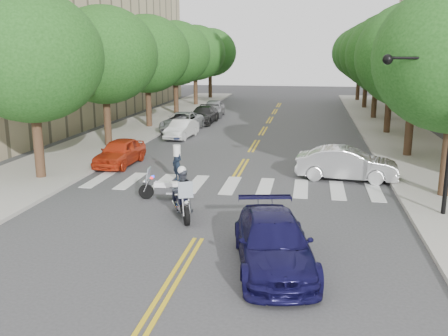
% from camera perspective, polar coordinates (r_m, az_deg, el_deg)
% --- Properties ---
extents(ground, '(140.00, 140.00, 0.00)m').
position_cam_1_polar(ground, '(16.08, -2.94, -8.07)').
color(ground, '#38383A').
rests_on(ground, ground).
extents(sidewalk_left, '(5.00, 60.00, 0.15)m').
position_cam_1_polar(sidewalk_left, '(39.21, -9.50, 4.68)').
color(sidewalk_left, '#9E9991').
rests_on(sidewalk_left, ground).
extents(sidewalk_right, '(5.00, 60.00, 0.15)m').
position_cam_1_polar(sidewalk_right, '(37.56, 19.12, 3.75)').
color(sidewalk_right, '#9E9991').
rests_on(sidewalk_right, ground).
extents(tree_l_0, '(6.40, 6.40, 8.45)m').
position_cam_1_polar(tree_l_0, '(23.91, -21.22, 11.73)').
color(tree_l_0, '#382316').
rests_on(tree_l_0, ground).
extents(tree_l_1, '(6.40, 6.40, 8.45)m').
position_cam_1_polar(tree_l_1, '(31.07, -13.56, 12.42)').
color(tree_l_1, '#382316').
rests_on(tree_l_1, ground).
extents(tree_l_2, '(6.40, 6.40, 8.45)m').
position_cam_1_polar(tree_l_2, '(38.56, -8.81, 12.74)').
color(tree_l_2, '#382316').
rests_on(tree_l_2, ground).
extents(tree_l_3, '(6.40, 6.40, 8.45)m').
position_cam_1_polar(tree_l_3, '(46.22, -5.61, 12.91)').
color(tree_l_3, '#382316').
rests_on(tree_l_3, ground).
extents(tree_l_4, '(6.40, 6.40, 8.45)m').
position_cam_1_polar(tree_l_4, '(53.98, -3.32, 13.00)').
color(tree_l_4, '#382316').
rests_on(tree_l_4, ground).
extents(tree_l_5, '(6.40, 6.40, 8.45)m').
position_cam_1_polar(tree_l_5, '(61.80, -1.61, 13.06)').
color(tree_l_5, '#382316').
rests_on(tree_l_5, ground).
extents(tree_r_1, '(6.40, 6.40, 8.45)m').
position_cam_1_polar(tree_r_1, '(29.11, 21.04, 11.88)').
color(tree_r_1, '#382316').
rests_on(tree_r_1, ground).
extents(tree_r_2, '(6.40, 6.40, 8.45)m').
position_cam_1_polar(tree_r_2, '(37.00, 18.68, 12.19)').
color(tree_r_2, '#382316').
rests_on(tree_r_2, ground).
extents(tree_r_3, '(6.40, 6.40, 8.45)m').
position_cam_1_polar(tree_r_3, '(44.93, 17.15, 12.38)').
color(tree_r_3, '#382316').
rests_on(tree_r_3, ground).
extents(tree_r_4, '(6.40, 6.40, 8.45)m').
position_cam_1_polar(tree_r_4, '(52.88, 16.08, 12.51)').
color(tree_r_4, '#382316').
rests_on(tree_r_4, ground).
extents(tree_r_5, '(6.40, 6.40, 8.45)m').
position_cam_1_polar(tree_r_5, '(60.84, 15.29, 12.61)').
color(tree_r_5, '#382316').
rests_on(tree_r_5, ground).
extents(traffic_signal_pole, '(2.82, 0.42, 6.00)m').
position_cam_1_polar(traffic_signal_pole, '(18.74, 23.33, 5.69)').
color(traffic_signal_pole, black).
rests_on(traffic_signal_pole, ground).
extents(motorcycle_police, '(1.19, 2.22, 1.89)m').
position_cam_1_polar(motorcycle_police, '(17.88, -4.81, -3.02)').
color(motorcycle_police, black).
rests_on(motorcycle_police, ground).
extents(motorcycle_parked, '(2.04, 0.55, 1.31)m').
position_cam_1_polar(motorcycle_parked, '(20.11, -6.41, -2.34)').
color(motorcycle_parked, black).
rests_on(motorcycle_parked, ground).
extents(officer_standing, '(0.69, 0.67, 1.61)m').
position_cam_1_polar(officer_standing, '(22.86, -5.37, 0.50)').
color(officer_standing, black).
rests_on(officer_standing, ground).
extents(convertible, '(4.73, 2.06, 1.51)m').
position_cam_1_polar(convertible, '(23.64, 13.85, 0.47)').
color(convertible, silver).
rests_on(convertible, ground).
extents(sedan_blue, '(2.93, 5.21, 1.43)m').
position_cam_1_polar(sedan_blue, '(13.91, 5.67, -8.47)').
color(sedan_blue, '#100E3A').
rests_on(sedan_blue, ground).
extents(parked_car_a, '(1.82, 4.13, 1.38)m').
position_cam_1_polar(parked_car_a, '(26.46, -11.81, 1.79)').
color(parked_car_a, red).
rests_on(parked_car_a, ground).
extents(parked_car_b, '(1.66, 3.87, 1.24)m').
position_cam_1_polar(parked_car_b, '(34.10, -4.87, 4.46)').
color(parked_car_b, white).
rests_on(parked_car_b, ground).
extents(parked_car_c, '(2.51, 5.06, 1.38)m').
position_cam_1_polar(parked_car_c, '(36.98, -4.84, 5.26)').
color(parked_car_c, '#94979B').
rests_on(parked_car_c, ground).
extents(parked_car_d, '(2.05, 4.76, 1.37)m').
position_cam_1_polar(parked_car_d, '(40.94, -2.37, 6.07)').
color(parked_car_d, black).
rests_on(parked_car_d, ground).
extents(parked_car_e, '(2.05, 4.51, 1.50)m').
position_cam_1_polar(parked_car_e, '(45.20, -1.20, 6.85)').
color(parked_car_e, gray).
rests_on(parked_car_e, ground).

